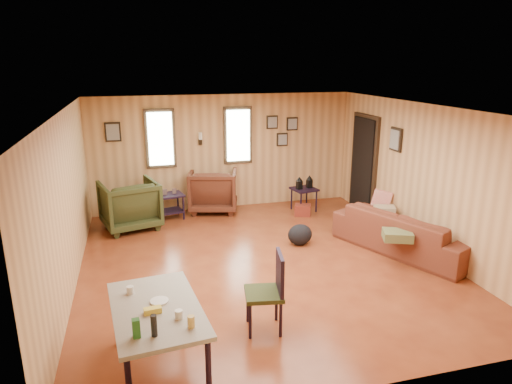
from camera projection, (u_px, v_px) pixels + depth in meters
room at (269, 184)px, 7.12m from camera, size 5.54×6.04×2.44m
sofa at (405, 225)px, 7.50m from camera, size 1.58×2.42×0.92m
recliner_brown at (214, 188)px, 9.54m from camera, size 1.16×1.11×0.99m
recliner_green at (130, 202)px, 8.53m from camera, size 1.18×1.14×1.01m
end_table at (170, 202)px, 9.08m from camera, size 0.57×0.54×0.63m
side_table at (304, 187)px, 9.52m from camera, size 0.55×0.55×0.75m
cooler at (303, 210)px, 9.33m from camera, size 0.39×0.34×0.23m
backpack at (300, 235)px, 7.82m from camera, size 0.48×0.40×0.37m
sofa_pillows at (390, 218)px, 7.66m from camera, size 1.04×1.85×0.38m
dining_table at (157, 314)px, 4.51m from camera, size 0.98×1.48×0.92m
dining_chair at (270, 288)px, 5.26m from camera, size 0.50×0.50×0.96m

